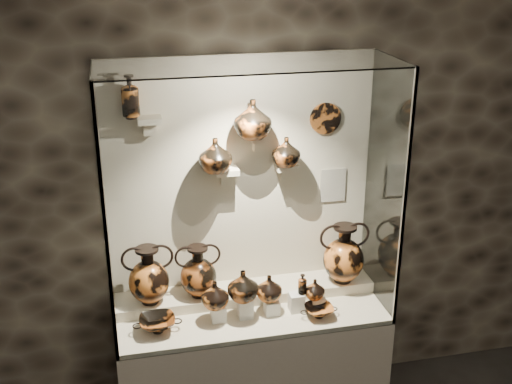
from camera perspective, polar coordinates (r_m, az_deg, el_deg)
wall_back at (r=4.07m, az=-1.40°, el=1.05°), size 5.00×0.02×3.20m
plinth at (r=4.38m, az=-0.40°, el=-15.29°), size 1.70×0.60×0.80m
front_tier at (r=4.14m, az=-0.42°, el=-10.71°), size 1.68×0.58×0.03m
rear_tier at (r=4.27m, az=-0.92°, el=-9.08°), size 1.70×0.25×0.10m
back_panel at (r=4.07m, az=-1.39°, el=1.03°), size 1.70×0.03×1.60m
glass_front at (r=3.51m, az=0.58°, el=-2.42°), size 1.70×0.01×1.60m
glass_left at (r=3.71m, az=-13.33°, el=-1.70°), size 0.01×0.60×1.60m
glass_right at (r=4.03m, az=11.39°, el=0.39°), size 0.01×0.60×1.60m
glass_top at (r=3.55m, az=-0.49°, el=11.33°), size 1.70×0.60×0.01m
frame_post_left at (r=3.44m, az=-13.21°, el=-3.57°), size 0.02×0.02×1.60m
frame_post_right at (r=3.79m, az=13.03°, el=-1.18°), size 0.02×0.02×1.60m
pedestal_a at (r=4.03m, az=-3.37°, el=-10.66°), size 0.09×0.09×0.10m
pedestal_b at (r=4.05m, az=-0.97°, el=-10.21°), size 0.09×0.09×0.13m
pedestal_c at (r=4.09m, az=1.40°, el=-10.17°), size 0.09×0.09×0.09m
pedestal_d at (r=4.12m, az=3.59°, el=-9.72°), size 0.09×0.09×0.12m
pedestal_e at (r=4.17m, az=5.46°, el=-9.71°), size 0.09×0.09×0.08m
bracket_ul at (r=3.79m, az=-9.45°, el=6.34°), size 0.14×0.12×0.04m
bracket_ca at (r=3.95m, az=-2.61°, el=1.89°), size 0.14×0.12×0.04m
bracket_cb at (r=3.92m, az=0.23°, el=4.87°), size 0.10×0.12×0.04m
bracket_cc at (r=4.02m, az=2.72°, el=2.30°), size 0.14×0.12×0.04m
amphora_left at (r=4.05m, az=-9.54°, el=-7.30°), size 0.36×0.36×0.38m
amphora_mid at (r=4.10m, az=-5.16°, el=-7.02°), size 0.30×0.30×0.35m
amphora_right at (r=4.27m, az=7.79°, el=-5.42°), size 0.33×0.33×0.41m
jug_a at (r=3.95m, az=-3.66°, el=-9.10°), size 0.20×0.20×0.18m
jug_b at (r=3.95m, az=-1.17°, el=-8.32°), size 0.23×0.23×0.20m
jug_c at (r=4.04m, az=1.16°, el=-8.51°), size 0.20×0.20×0.17m
jug_e at (r=4.09m, az=5.23°, el=-8.58°), size 0.15×0.15×0.13m
lekythos_small at (r=4.06m, az=4.14°, el=-8.05°), size 0.08×0.08×0.15m
kylix_left at (r=3.96m, az=-8.76°, el=-11.46°), size 0.35×0.33×0.11m
kylix_right at (r=4.08m, az=5.61°, el=-10.43°), size 0.29×0.27×0.09m
lekythos_tall at (r=3.75m, az=-11.14°, el=8.50°), size 0.14×0.14×0.28m
ovoid_vase_a at (r=3.85m, az=-3.63°, el=3.28°), size 0.21×0.21×0.21m
ovoid_vase_b at (r=3.81m, az=-0.30°, el=6.49°), size 0.28×0.28×0.24m
ovoid_vase_c at (r=3.95m, az=2.70°, el=3.60°), size 0.18×0.18×0.18m
wall_plate at (r=4.06m, az=6.18°, el=6.52°), size 0.20×0.02×0.20m
info_placard at (r=4.23m, az=6.85°, el=0.61°), size 0.17×0.01×0.23m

